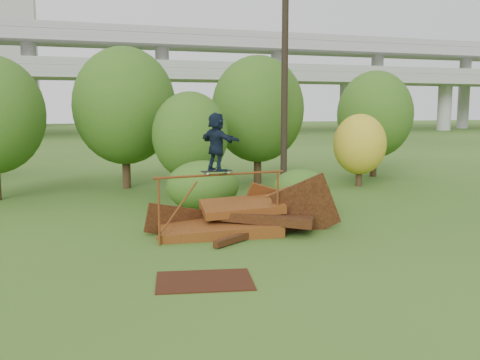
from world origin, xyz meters
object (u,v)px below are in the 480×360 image
object	(u,v)px
scrap_pile	(239,219)
utility_pole	(285,85)
flat_plate	(204,281)
skater	(216,142)

from	to	relation	value
scrap_pile	utility_pole	world-z (taller)	utility_pole
utility_pole	flat_plate	bearing A→B (deg)	-121.14
utility_pole	skater	bearing A→B (deg)	-125.58
skater	utility_pole	distance (m)	8.90
flat_plate	utility_pole	xyz separation A→B (m)	(6.34, 10.50, 4.58)
flat_plate	utility_pole	distance (m)	13.09
scrap_pile	flat_plate	bearing A→B (deg)	-117.71
scrap_pile	flat_plate	world-z (taller)	scrap_pile
scrap_pile	utility_pole	xyz separation A→B (m)	(4.16, 6.34, 4.23)
scrap_pile	skater	xyz separation A→B (m)	(-0.90, -0.74, 2.36)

